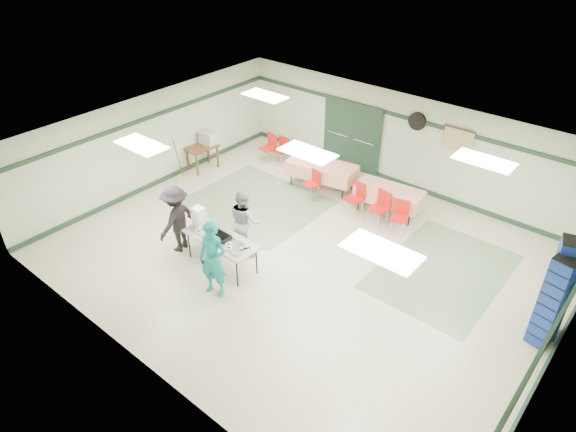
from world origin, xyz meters
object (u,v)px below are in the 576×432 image
Objects in this scene: chair_a at (381,204)px; chair_loose_a at (282,147)px; volunteer_dark at (177,219)px; chair_c at (400,213)px; dining_table_a at (389,194)px; chair_d at (313,181)px; chair_loose_b at (270,145)px; serving_table at (221,240)px; volunteer_grey at (244,220)px; crate_stack_blue_b at (552,302)px; chair_b at (356,195)px; dining_table_b at (322,169)px; crate_stack_blue_a at (558,289)px; printer_table at (202,149)px; office_printer at (209,137)px; broom at (178,158)px; volunteer_teal at (213,259)px; crate_stack_red at (555,300)px.

chair_loose_a is at bearing 177.17° from chair_a.
chair_c is at bearing 127.30° from volunteer_dark.
chair_d is at bearing -170.23° from dining_table_a.
volunteer_dark is 5.20m from chair_loose_a.
serving_table is at bearing -50.67° from chair_loose_b.
crate_stack_blue_b is at bearing -145.98° from volunteer_grey.
chair_loose_a is at bearing 173.71° from chair_b.
chair_a is (2.30, -0.56, 0.00)m from dining_table_b.
dining_table_a is 0.82× the size of crate_stack_blue_a.
chair_loose_a is 0.84× the size of printer_table.
serving_table is 5.15m from office_printer.
chair_d is 0.61× the size of broom.
office_printer is at bearing 95.97° from printer_table.
chair_loose_b is 1.87× the size of office_printer.
volunteer_dark reaches higher than chair_a.
volunteer_teal is 6.68m from crate_stack_blue_a.
volunteer_dark reaches higher than chair_loose_b.
office_printer is at bearing 165.32° from chair_c.
serving_table is 0.94m from volunteer_teal.
chair_d is at bearing 95.99° from serving_table.
volunteer_grey is at bearing 118.52° from volunteer_dark.
crate_stack_blue_b is (6.39, 1.44, 0.17)m from volunteer_grey.
chair_d is 0.86× the size of chair_loose_b.
dining_table_a is 1.29× the size of crate_stack_red.
crate_stack_blue_b is (5.27, -1.61, 0.44)m from chair_b.
volunteer_dark is 1.81× the size of chair_a.
volunteer_teal reaches higher than chair_loose_a.
office_printer is (-5.69, -1.08, 0.37)m from dining_table_a.
printer_table is at bearing 177.57° from crate_stack_blue_a.
chair_a is 4.62m from chair_loose_b.
chair_loose_b is 2.89m from broom.
crate_stack_red is (6.67, -1.08, 0.22)m from chair_d.
volunteer_teal is at bearing 63.06° from volunteer_dark.
volunteer_grey is 6.63m from crate_stack_blue_a.
crate_stack_blue_a is at bearing -3.78° from chair_loose_b.
dining_table_b is 7.16m from crate_stack_blue_b.
volunteer_teal is at bearing -94.79° from chair_a.
chair_d is at bearing -10.48° from chair_loose_b.
crate_stack_red reaches higher than dining_table_b.
chair_loose_a is 0.60× the size of crate_stack_red.
chair_d is (0.14, -0.58, -0.09)m from dining_table_b.
chair_loose_b is 0.46× the size of crate_stack_blue_b.
chair_loose_b is at bearing 52.63° from broom.
volunteer_dark reaches higher than office_printer.
volunteer_grey is 1.91× the size of chair_c.
chair_loose_a is (-3.44, 1.04, -0.05)m from chair_b.
office_printer reaches higher than dining_table_a.
office_printer reaches higher than chair_d.
crate_stack_blue_a is (5.27, -1.28, 0.54)m from chair_b.
broom is (-5.87, -1.72, 0.10)m from chair_a.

